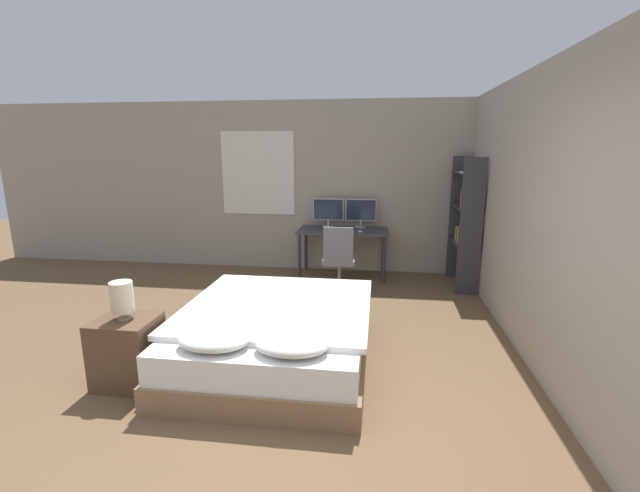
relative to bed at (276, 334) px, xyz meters
name	(u,v)px	position (x,y,z in m)	size (l,w,h in m)	color
ground_plane	(276,447)	(0.28, -1.19, -0.26)	(20.00, 20.00, 0.00)	brown
wall_back	(338,187)	(0.26, 3.23, 1.09)	(12.00, 0.08, 2.70)	#9E9384
wall_side_right	(543,219)	(2.34, 0.31, 1.09)	(0.06, 12.00, 2.70)	#9E9384
bed	(276,334)	(0.00, 0.00, 0.00)	(1.71, 2.02, 0.60)	#846647
nightstand	(128,351)	(-1.14, -0.56, 0.03)	(0.49, 0.43, 0.58)	brown
bedside_lamp	(122,297)	(-1.14, -0.56, 0.51)	(0.18, 0.18, 0.32)	gray
desk	(343,235)	(0.38, 2.82, 0.39)	(1.36, 0.68, 0.75)	#38383D
monitor_left	(328,211)	(0.13, 3.06, 0.74)	(0.49, 0.16, 0.45)	#B7B7BC
monitor_right	(361,211)	(0.64, 3.06, 0.74)	(0.49, 0.16, 0.45)	#B7B7BC
keyboard	(342,232)	(0.38, 2.59, 0.49)	(0.37, 0.13, 0.02)	#B7B7BC
computer_mouse	(360,232)	(0.66, 2.59, 0.50)	(0.07, 0.05, 0.04)	#B7B7BC
office_chair	(339,265)	(0.39, 2.13, 0.11)	(0.52, 0.52, 0.93)	black
bookshelf	(466,220)	(2.14, 2.52, 0.72)	(0.30, 0.88, 1.85)	#333338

